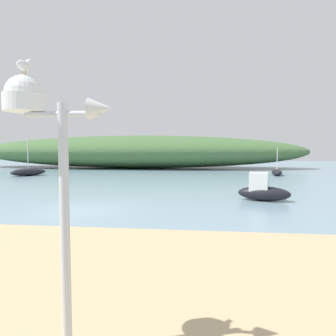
# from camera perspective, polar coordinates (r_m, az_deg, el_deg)

# --- Properties ---
(ground_plane) EXTENTS (120.00, 120.00, 0.00)m
(ground_plane) POSITION_cam_1_polar(r_m,az_deg,el_deg) (14.27, -16.82, -7.74)
(ground_plane) COLOR #7A99A8
(distant_hill) EXTENTS (49.21, 11.49, 4.74)m
(distant_hill) POSITION_cam_1_polar(r_m,az_deg,el_deg) (44.18, -6.17, 3.11)
(distant_hill) COLOR #476B3D
(distant_hill) RESTS_ON ground
(mast_structure) EXTENTS (1.36, 0.51, 3.48)m
(mast_structure) POSITION_cam_1_polar(r_m,az_deg,el_deg) (3.99, -23.34, 7.40)
(mast_structure) COLOR silver
(mast_structure) RESTS_ON beach_sand
(seagull_on_radar) EXTENTS (0.13, 0.30, 0.21)m
(seagull_on_radar) POSITION_cam_1_polar(r_m,az_deg,el_deg) (4.21, -25.79, 17.37)
(seagull_on_radar) COLOR orange
(seagull_on_radar) RESTS_ON mast_structure
(sailboat_by_sandbar) EXTENTS (3.19, 3.58, 4.52)m
(sailboat_by_sandbar) POSITION_cam_1_polar(r_m,az_deg,el_deg) (34.17, -25.21, -0.69)
(sailboat_by_sandbar) COLOR black
(sailboat_by_sandbar) RESTS_ON ground
(motorboat_outer_mooring) EXTENTS (2.90, 1.72, 1.52)m
(motorboat_outer_mooring) POSITION_cam_1_polar(r_m,az_deg,el_deg) (16.84, 17.68, -4.11)
(motorboat_outer_mooring) COLOR black
(motorboat_outer_mooring) RESTS_ON ground
(sailboat_centre_water) EXTENTS (1.40, 2.86, 2.95)m
(sailboat_centre_water) POSITION_cam_1_polar(r_m,az_deg,el_deg) (33.42, 20.16, -0.77)
(sailboat_centre_water) COLOR black
(sailboat_centre_water) RESTS_ON ground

